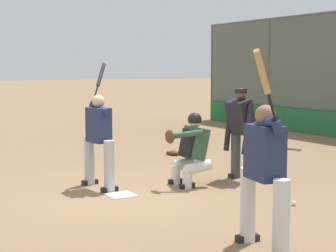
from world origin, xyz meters
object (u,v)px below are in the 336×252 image
object	(u,v)px
batter_at_plate	(99,137)
fielding_glove_on_dirt	(173,153)
catcher_behind_plate	(191,148)
spare_bat_third_base_side	(289,148)
umpire_home	(241,131)
baseball_loose	(294,203)
batter_on_deck	(264,172)

from	to	relation	value
batter_at_plate	fielding_glove_on_dirt	world-z (taller)	batter_at_plate
catcher_behind_plate	fielding_glove_on_dirt	size ratio (longest dim) A/B	4.00
spare_bat_third_base_side	fielding_glove_on_dirt	distance (m)	3.04
catcher_behind_plate	fielding_glove_on_dirt	xyz separation A→B (m)	(3.02, -1.44, -0.60)
umpire_home	catcher_behind_plate	bearing A→B (deg)	84.57
catcher_behind_plate	umpire_home	world-z (taller)	umpire_home
batter_at_plate	baseball_loose	distance (m)	3.39
batter_on_deck	fielding_glove_on_dirt	world-z (taller)	batter_on_deck
batter_at_plate	batter_on_deck	bearing A→B (deg)	179.12
catcher_behind_plate	batter_on_deck	size ratio (longest dim) A/B	0.57
spare_bat_third_base_side	fielding_glove_on_dirt	size ratio (longest dim) A/B	2.72
umpire_home	batter_on_deck	xyz separation A→B (m)	(-3.35, 2.26, -0.00)
umpire_home	fielding_glove_on_dirt	size ratio (longest dim) A/B	5.27
batter_at_plate	fielding_glove_on_dirt	distance (m)	3.89
spare_bat_third_base_side	baseball_loose	xyz separation A→B (m)	(-4.34, 3.87, 0.00)
batter_at_plate	catcher_behind_plate	xyz separation A→B (m)	(-0.59, -1.47, -0.21)
fielding_glove_on_dirt	batter_on_deck	bearing A→B (deg)	157.51
spare_bat_third_base_side	batter_at_plate	bearing A→B (deg)	-93.13
umpire_home	spare_bat_third_base_side	size ratio (longest dim) A/B	1.94
umpire_home	spare_bat_third_base_side	bearing A→B (deg)	-56.90
batter_at_plate	baseball_loose	bearing A→B (deg)	-147.01
batter_at_plate	catcher_behind_plate	distance (m)	1.60
catcher_behind_plate	umpire_home	bearing A→B (deg)	-88.67
fielding_glove_on_dirt	baseball_loose	size ratio (longest dim) A/B	4.29
catcher_behind_plate	baseball_loose	world-z (taller)	catcher_behind_plate
fielding_glove_on_dirt	baseball_loose	distance (m)	5.13
baseball_loose	catcher_behind_plate	bearing A→B (deg)	14.73
catcher_behind_plate	umpire_home	size ratio (longest dim) A/B	0.76
batter_at_plate	umpire_home	xyz separation A→B (m)	(-0.65, -2.52, 0.03)
fielding_glove_on_dirt	baseball_loose	world-z (taller)	fielding_glove_on_dirt
batter_on_deck	fielding_glove_on_dirt	xyz separation A→B (m)	(6.43, -2.66, -0.84)
batter_at_plate	batter_on_deck	size ratio (longest dim) A/B	0.95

